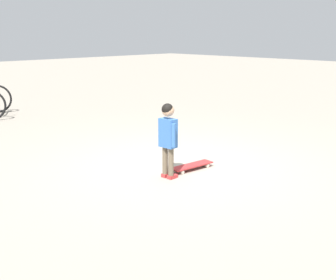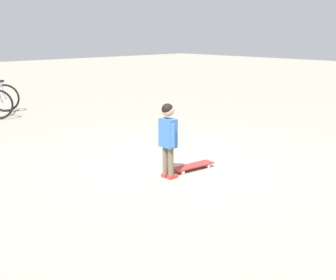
% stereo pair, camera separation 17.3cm
% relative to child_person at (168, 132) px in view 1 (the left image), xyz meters
% --- Properties ---
extents(ground_plane, '(50.00, 50.00, 0.00)m').
position_rel_child_person_xyz_m(ground_plane, '(0.56, 0.34, -0.66)').
color(ground_plane, '#9E9384').
extents(child_person, '(0.21, 0.38, 1.06)m').
position_rel_child_person_xyz_m(child_person, '(0.00, 0.00, 0.00)').
color(child_person, brown).
rests_on(child_person, ground).
extents(skateboard, '(0.73, 0.26, 0.07)m').
position_rel_child_person_xyz_m(skateboard, '(0.52, 0.02, -0.60)').
color(skateboard, '#B22D2D').
rests_on(skateboard, ground).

